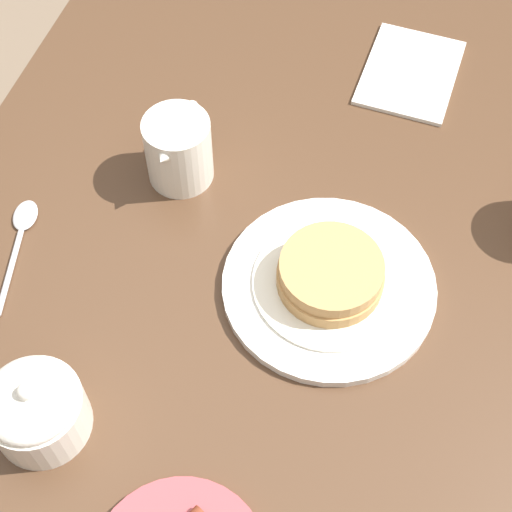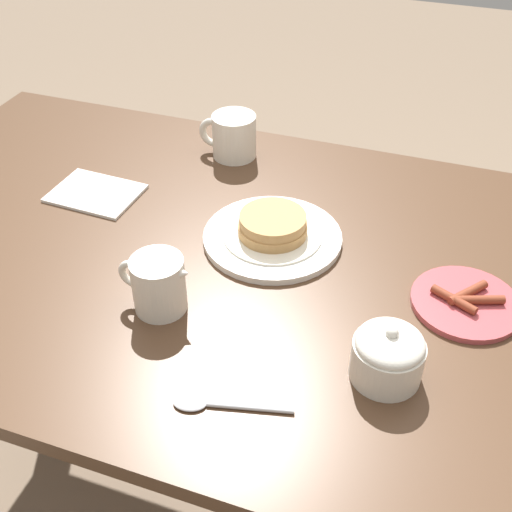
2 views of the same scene
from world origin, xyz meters
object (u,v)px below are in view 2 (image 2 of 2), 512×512
side_plate_bacon (465,304)px  sugar_bowl (388,354)px  spoon (210,404)px  pancake_plate (273,232)px  creamer_pitcher (159,283)px  coffee_mug (233,135)px  napkin (96,193)px

side_plate_bacon → sugar_bowl: size_ratio=1.71×
spoon → pancake_plate: bearing=-84.8°
creamer_pitcher → spoon: (-0.14, 0.15, -0.04)m
pancake_plate → coffee_mug: bearing=-55.8°
sugar_bowl → spoon: sugar_bowl is taller
coffee_mug → napkin: size_ratio=0.73×
sugar_bowl → napkin: 0.67m
coffee_mug → sugar_bowl: (-0.41, 0.50, -0.00)m
napkin → coffee_mug: bearing=-130.7°
side_plate_bacon → spoon: (0.30, 0.31, -0.00)m
pancake_plate → coffee_mug: (0.17, -0.25, 0.03)m
side_plate_bacon → sugar_bowl: 0.20m
creamer_pitcher → sugar_bowl: creamer_pitcher is taller
creamer_pitcher → coffee_mug: bearing=-82.6°
sugar_bowl → creamer_pitcher: bearing=-3.6°
creamer_pitcher → napkin: creamer_pitcher is taller
pancake_plate → side_plate_bacon: bearing=169.3°
pancake_plate → side_plate_bacon: 0.34m
creamer_pitcher → sugar_bowl: (-0.35, 0.02, -0.01)m
coffee_mug → creamer_pitcher: (-0.06, 0.47, 0.00)m
pancake_plate → napkin: bearing=-3.8°
spoon → sugar_bowl: bearing=-148.0°
side_plate_bacon → napkin: 0.71m
pancake_plate → sugar_bowl: size_ratio=2.46×
sugar_bowl → napkin: (0.61, -0.27, -0.04)m
sugar_bowl → pancake_plate: bearing=-45.0°
creamer_pitcher → napkin: 0.36m
side_plate_bacon → creamer_pitcher: creamer_pitcher is taller
side_plate_bacon → creamer_pitcher: (0.45, 0.16, 0.04)m
napkin → spoon: spoon is taller
creamer_pitcher → napkin: size_ratio=0.72×
sugar_bowl → spoon: 0.25m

